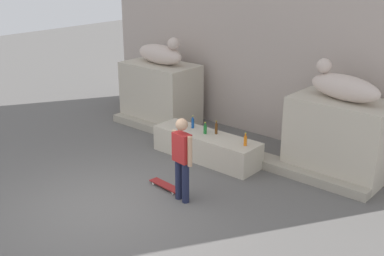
% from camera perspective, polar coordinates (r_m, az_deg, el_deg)
% --- Properties ---
extents(ground_plane, '(40.00, 40.00, 0.00)m').
position_cam_1_polar(ground_plane, '(9.45, -10.01, -9.03)').
color(ground_plane, '#605E5B').
extents(facade_wall, '(10.31, 0.60, 6.40)m').
position_cam_1_polar(facade_wall, '(12.48, 9.15, 13.59)').
color(facade_wall, '#BBABA1').
rests_on(facade_wall, ground_plane).
extents(pedestal_left, '(2.07, 1.24, 1.66)m').
position_cam_1_polar(pedestal_left, '(13.59, -3.68, 4.10)').
color(pedestal_left, beige).
rests_on(pedestal_left, ground_plane).
extents(pedestal_right, '(2.07, 1.24, 1.66)m').
position_cam_1_polar(pedestal_right, '(10.75, 16.86, -1.07)').
color(pedestal_right, beige).
rests_on(pedestal_right, ground_plane).
extents(statue_reclining_left, '(1.64, 0.68, 0.78)m').
position_cam_1_polar(statue_reclining_left, '(13.30, -3.68, 8.70)').
color(statue_reclining_left, beige).
rests_on(statue_reclining_left, pedestal_left).
extents(statue_reclining_right, '(1.67, 0.84, 0.78)m').
position_cam_1_polar(statue_reclining_right, '(10.44, 17.31, 4.70)').
color(statue_reclining_right, beige).
rests_on(statue_reclining_right, pedestal_right).
extents(ledge_block, '(2.65, 0.78, 0.60)m').
position_cam_1_polar(ledge_block, '(11.23, 1.68, -2.18)').
color(ledge_block, beige).
rests_on(ledge_block, ground_plane).
extents(skater, '(0.54, 0.25, 1.67)m').
position_cam_1_polar(skater, '(9.13, -1.18, -3.34)').
color(skater, '#1E233F').
rests_on(skater, ground_plane).
extents(skateboard, '(0.81, 0.27, 0.08)m').
position_cam_1_polar(skateboard, '(9.96, -3.12, -6.72)').
color(skateboard, maroon).
rests_on(skateboard, ground_plane).
extents(bottle_brown, '(0.07, 0.07, 0.32)m').
position_cam_1_polar(bottle_brown, '(11.10, 2.85, -0.06)').
color(bottle_brown, '#593314').
rests_on(bottle_brown, ledge_block).
extents(bottle_green, '(0.08, 0.08, 0.27)m').
position_cam_1_polar(bottle_green, '(11.13, 1.55, -0.11)').
color(bottle_green, '#1E722D').
rests_on(bottle_green, ledge_block).
extents(bottle_blue, '(0.07, 0.07, 0.30)m').
position_cam_1_polar(bottle_blue, '(11.47, 0.09, 0.59)').
color(bottle_blue, '#194C99').
rests_on(bottle_blue, ledge_block).
extents(bottle_orange, '(0.07, 0.07, 0.29)m').
position_cam_1_polar(bottle_orange, '(10.49, 6.26, -1.45)').
color(bottle_orange, orange).
rests_on(bottle_orange, ledge_block).
extents(stair_step, '(7.33, 0.50, 0.19)m').
position_cam_1_polar(stair_step, '(11.73, 3.45, -2.29)').
color(stair_step, '#A9A08F').
rests_on(stair_step, ground_plane).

